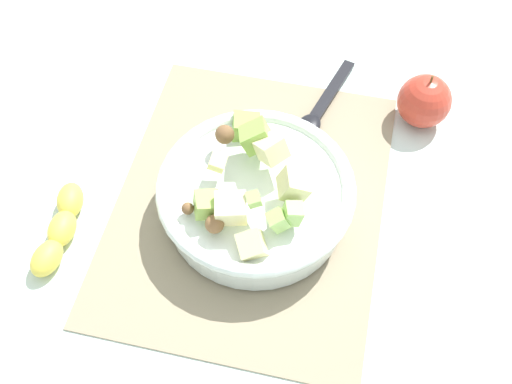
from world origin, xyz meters
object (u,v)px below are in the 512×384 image
whole_apple (424,101)px  banana_whole (60,228)px  serving_spoon (317,113)px  salad_bowl (256,195)px

whole_apple → banana_whole: size_ratio=0.61×
serving_spoon → whole_apple: (0.03, -0.16, 0.03)m
banana_whole → whole_apple: bearing=-55.6°
banana_whole → salad_bowl: bearing=-69.6°
salad_bowl → whole_apple: (0.22, -0.21, -0.00)m
whole_apple → salad_bowl: bearing=136.6°
serving_spoon → banana_whole: banana_whole is taller
serving_spoon → banana_whole: 0.42m
salad_bowl → serving_spoon: (0.19, -0.06, -0.03)m
salad_bowl → banana_whole: salad_bowl is taller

